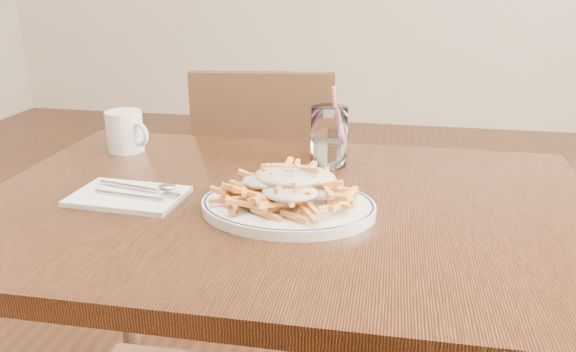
% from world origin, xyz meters
% --- Properties ---
extents(table, '(1.20, 0.80, 0.75)m').
position_xyz_m(table, '(0.00, 0.00, 0.67)').
color(table, black).
rests_on(table, ground).
extents(chair_far, '(0.46, 0.46, 0.90)m').
position_xyz_m(chair_far, '(-0.19, 0.66, 0.51)').
color(chair_far, black).
rests_on(chair_far, ground).
extents(fries_plate, '(0.39, 0.36, 0.02)m').
position_xyz_m(fries_plate, '(0.02, -0.06, 0.76)').
color(fries_plate, white).
rests_on(fries_plate, table).
extents(loaded_fries, '(0.27, 0.23, 0.07)m').
position_xyz_m(loaded_fries, '(0.02, -0.06, 0.81)').
color(loaded_fries, '#D88C42').
rests_on(loaded_fries, fries_plate).
extents(napkin, '(0.22, 0.15, 0.01)m').
position_xyz_m(napkin, '(-0.30, -0.05, 0.76)').
color(napkin, white).
rests_on(napkin, table).
extents(cutlery, '(0.19, 0.08, 0.01)m').
position_xyz_m(cutlery, '(-0.30, -0.05, 0.76)').
color(cutlery, silver).
rests_on(cutlery, napkin).
extents(water_glass, '(0.08, 0.08, 0.18)m').
position_xyz_m(water_glass, '(0.06, 0.22, 0.81)').
color(water_glass, white).
rests_on(water_glass, table).
extents(coffee_mug, '(0.12, 0.09, 0.10)m').
position_xyz_m(coffee_mug, '(-0.44, 0.24, 0.80)').
color(coffee_mug, white).
rests_on(coffee_mug, table).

